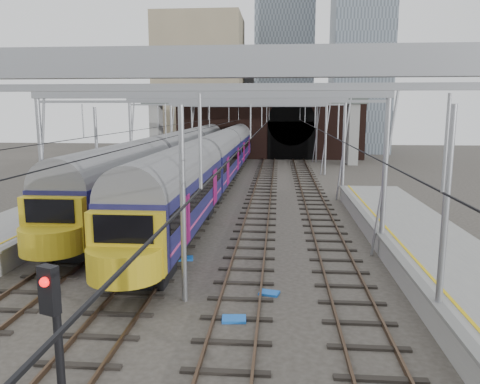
{
  "coord_description": "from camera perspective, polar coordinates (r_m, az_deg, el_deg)",
  "views": [
    {
      "loc": [
        3.32,
        -13.78,
        6.84
      ],
      "look_at": [
        1.24,
        11.23,
        2.4
      ],
      "focal_mm": 35.0,
      "sensor_mm": 36.0,
      "label": 1
    }
  ],
  "objects": [
    {
      "name": "city_skyline",
      "position": [
        84.88,
        4.51,
        16.94
      ],
      "size": [
        37.5,
        27.5,
        60.0
      ],
      "color": "tan",
      "rests_on": "ground"
    },
    {
      "name": "signal_near_centre",
      "position": [
        8.77,
        -21.36,
        -18.03
      ],
      "size": [
        0.35,
        0.45,
        4.4
      ],
      "rotation": [
        0.0,
        0.0,
        -0.36
      ],
      "color": "black",
      "rests_on": "ground"
    },
    {
      "name": "equip_cover_a",
      "position": [
        21.97,
        -6.82,
        -8.05
      ],
      "size": [
        0.91,
        0.71,
        0.1
      ],
      "primitive_type": "cube",
      "rotation": [
        0.0,
        0.0,
        0.18
      ],
      "color": "blue",
      "rests_on": "ground"
    },
    {
      "name": "retaining_wall",
      "position": [
        65.79,
        3.1,
        7.84
      ],
      "size": [
        28.0,
        2.75,
        9.0
      ],
      "color": "black",
      "rests_on": "ground"
    },
    {
      "name": "overhead_line",
      "position": [
        35.42,
        -0.64,
        9.59
      ],
      "size": [
        16.8,
        80.0,
        8.0
      ],
      "color": "gray",
      "rests_on": "ground"
    },
    {
      "name": "train_main",
      "position": [
        48.86,
        -1.53,
        4.97
      ],
      "size": [
        2.86,
        66.18,
        4.9
      ],
      "color": "black",
      "rests_on": "ground"
    },
    {
      "name": "ground",
      "position": [
        15.74,
        -8.22,
        -15.84
      ],
      "size": [
        160.0,
        160.0,
        0.0
      ],
      "primitive_type": "plane",
      "color": "#38332D",
      "rests_on": "ground"
    },
    {
      "name": "train_second",
      "position": [
        43.7,
        -7.61,
        4.25
      ],
      "size": [
        2.82,
        48.97,
        4.85
      ],
      "color": "black",
      "rests_on": "ground"
    },
    {
      "name": "overbridge",
      "position": [
        59.87,
        1.6,
        10.44
      ],
      "size": [
        28.0,
        3.0,
        9.25
      ],
      "color": "gray",
      "rests_on": "ground"
    },
    {
      "name": "tracks",
      "position": [
        29.76,
        -1.78,
        -3.22
      ],
      "size": [
        14.4,
        80.0,
        0.22
      ],
      "color": "#4C3828",
      "rests_on": "ground"
    },
    {
      "name": "equip_cover_b",
      "position": [
        17.99,
        3.59,
        -12.19
      ],
      "size": [
        0.83,
        0.67,
        0.09
      ],
      "primitive_type": "cube",
      "rotation": [
        0.0,
        0.0,
        -0.24
      ],
      "color": "blue",
      "rests_on": "ground"
    },
    {
      "name": "equip_cover_c",
      "position": [
        15.92,
        -0.74,
        -15.23
      ],
      "size": [
        0.83,
        0.62,
        0.09
      ],
      "primitive_type": "cube",
      "rotation": [
        0.0,
        0.0,
        0.08
      ],
      "color": "blue",
      "rests_on": "ground"
    }
  ]
}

